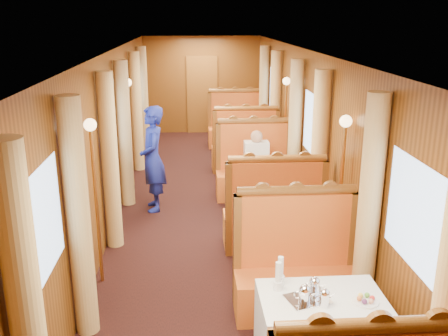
{
  "coord_description": "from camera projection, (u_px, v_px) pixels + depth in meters",
  "views": [
    {
      "loc": [
        -0.32,
        -7.09,
        3.01
      ],
      "look_at": [
        0.11,
        -0.73,
        1.05
      ],
      "focal_mm": 40.0,
      "sensor_mm": 36.0,
      "label": 1
    }
  ],
  "objects": [
    {
      "name": "floor",
      "position": [
        213.0,
        219.0,
        7.66
      ],
      "size": [
        3.0,
        12.0,
        0.01
      ],
      "primitive_type": null,
      "color": "black",
      "rests_on": "ground"
    },
    {
      "name": "ceiling",
      "position": [
        212.0,
        53.0,
        6.93
      ],
      "size": [
        3.0,
        12.0,
        0.01
      ],
      "primitive_type": null,
      "rotation": [
        3.14,
        0.0,
        0.0
      ],
      "color": "silver",
      "rests_on": "wall_left"
    },
    {
      "name": "wall_far",
      "position": [
        202.0,
        85.0,
        13.02
      ],
      "size": [
        3.0,
        0.01,
        2.5
      ],
      "primitive_type": null,
      "rotation": [
        1.57,
        0.0,
        0.0
      ],
      "color": "brown",
      "rests_on": "floor"
    },
    {
      "name": "wall_left",
      "position": [
        109.0,
        142.0,
        7.2
      ],
      "size": [
        0.01,
        12.0,
        2.5
      ],
      "primitive_type": null,
      "rotation": [
        1.57,
        0.0,
        1.57
      ],
      "color": "brown",
      "rests_on": "floor"
    },
    {
      "name": "wall_right",
      "position": [
        314.0,
        139.0,
        7.39
      ],
      "size": [
        0.01,
        12.0,
        2.5
      ],
      "primitive_type": null,
      "rotation": [
        1.57,
        0.0,
        -1.57
      ],
      "color": "brown",
      "rests_on": "floor"
    },
    {
      "name": "doorway_far",
      "position": [
        202.0,
        95.0,
        13.06
      ],
      "size": [
        0.8,
        0.04,
        2.0
      ],
      "primitive_type": "cube",
      "color": "brown",
      "rests_on": "floor"
    },
    {
      "name": "banquette_near_aft",
      "position": [
        296.0,
        273.0,
        5.22
      ],
      "size": [
        1.3,
        0.55,
        1.34
      ],
      "color": "#BB3514",
      "rests_on": "floor"
    },
    {
      "name": "table_mid",
      "position": [
        262.0,
        195.0,
        7.6
      ],
      "size": [
        1.05,
        0.72,
        0.75
      ],
      "primitive_type": "cube",
      "color": "white",
      "rests_on": "floor"
    },
    {
      "name": "banquette_mid_fwd",
      "position": [
        273.0,
        218.0,
        6.62
      ],
      "size": [
        1.3,
        0.55,
        1.34
      ],
      "color": "#BB3514",
      "rests_on": "floor"
    },
    {
      "name": "banquette_mid_aft",
      "position": [
        254.0,
        172.0,
        8.55
      ],
      "size": [
        1.3,
        0.55,
        1.34
      ],
      "color": "#BB3514",
      "rests_on": "floor"
    },
    {
      "name": "table_far",
      "position": [
        240.0,
        140.0,
        10.94
      ],
      "size": [
        1.05,
        0.72,
        0.75
      ],
      "primitive_type": "cube",
      "color": "white",
      "rests_on": "floor"
    },
    {
      "name": "banquette_far_fwd",
      "position": [
        245.0,
        150.0,
        9.96
      ],
      "size": [
        1.3,
        0.55,
        1.34
      ],
      "color": "#BB3514",
      "rests_on": "floor"
    },
    {
      "name": "banquette_far_aft",
      "position": [
        236.0,
        128.0,
        11.89
      ],
      "size": [
        1.3,
        0.55,
        1.34
      ],
      "color": "#BB3514",
      "rests_on": "floor"
    },
    {
      "name": "tea_tray",
      "position": [
        307.0,
        299.0,
        4.13
      ],
      "size": [
        0.4,
        0.35,
        0.01
      ],
      "primitive_type": "cube",
      "rotation": [
        0.0,
        0.0,
        0.3
      ],
      "color": "silver",
      "rests_on": "table_near"
    },
    {
      "name": "teapot_left",
      "position": [
        304.0,
        297.0,
        4.06
      ],
      "size": [
        0.18,
        0.15,
        0.13
      ],
      "primitive_type": null,
      "rotation": [
        0.0,
        0.0,
        -0.19
      ],
      "color": "silver",
      "rests_on": "tea_tray"
    },
    {
      "name": "teapot_right",
      "position": [
        324.0,
        300.0,
        4.03
      ],
      "size": [
        0.16,
        0.13,
        0.12
      ],
      "primitive_type": null,
      "rotation": [
        0.0,
        0.0,
        0.18
      ],
      "color": "silver",
      "rests_on": "tea_tray"
    },
    {
      "name": "teapot_back",
      "position": [
        314.0,
        288.0,
        4.19
      ],
      "size": [
        0.17,
        0.14,
        0.12
      ],
      "primitive_type": null,
      "rotation": [
        0.0,
        0.0,
        -0.21
      ],
      "color": "silver",
      "rests_on": "tea_tray"
    },
    {
      "name": "fruit_plate",
      "position": [
        366.0,
        300.0,
        4.09
      ],
      "size": [
        0.22,
        0.22,
        0.05
      ],
      "rotation": [
        0.0,
        0.0,
        0.39
      ],
      "color": "white",
      "rests_on": "table_near"
    },
    {
      "name": "cup_inboard",
      "position": [
        278.0,
        279.0,
        4.25
      ],
      "size": [
        0.08,
        0.08,
        0.26
      ],
      "rotation": [
        0.0,
        0.0,
        -0.31
      ],
      "color": "white",
      "rests_on": "table_near"
    },
    {
      "name": "cup_outboard",
      "position": [
        280.0,
        274.0,
        4.34
      ],
      "size": [
        0.08,
        0.08,
        0.26
      ],
      "rotation": [
        0.0,
        0.0,
        -0.1
      ],
      "color": "white",
      "rests_on": "table_near"
    },
    {
      "name": "rose_vase_mid",
      "position": [
        266.0,
        160.0,
        7.45
      ],
      "size": [
        0.06,
        0.06,
        0.36
      ],
      "rotation": [
        0.0,
        0.0,
        -0.17
      ],
      "color": "silver",
      "rests_on": "table_mid"
    },
    {
      "name": "rose_vase_far",
      "position": [
        241.0,
        116.0,
        10.77
      ],
      "size": [
        0.06,
        0.06,
        0.36
      ],
      "rotation": [
        0.0,
        0.0,
        -0.12
      ],
      "color": "silver",
      "rests_on": "table_far"
    },
    {
      "name": "window_left_near",
      "position": [
        40.0,
        229.0,
        3.8
      ],
      "size": [
        0.01,
        1.2,
        0.9
      ],
      "primitive_type": null,
      "rotation": [
        1.57,
        0.0,
        1.57
      ],
      "color": "#8EADD6",
      "rests_on": "wall_left"
    },
    {
      "name": "curtain_left_near_a",
      "position": [
        27.0,
        319.0,
        3.15
      ],
      "size": [
        0.22,
        0.22,
        2.35
      ],
      "primitive_type": "cylinder",
      "color": "#DFB972",
      "rests_on": "floor"
    },
    {
      "name": "curtain_left_near_b",
      "position": [
        79.0,
        221.0,
        4.63
      ],
      "size": [
        0.22,
        0.22,
        2.35
      ],
      "primitive_type": "cylinder",
      "color": "#DFB972",
      "rests_on": "floor"
    },
    {
      "name": "window_right_near",
      "position": [
        418.0,
        218.0,
        4.0
      ],
      "size": [
        0.01,
        1.2,
        0.9
      ],
      "primitive_type": null,
      "rotation": [
        1.57,
        0.0,
        -1.57
      ],
      "color": "#8EADD6",
      "rests_on": "wall_right"
    },
    {
      "name": "curtain_right_near_b",
      "position": [
        369.0,
        213.0,
        4.81
      ],
      "size": [
        0.22,
        0.22,
        2.35
      ],
      "primitive_type": "cylinder",
      "color": "#DFB972",
      "rests_on": "floor"
    },
    {
      "name": "window_left_mid",
      "position": [
        109.0,
        129.0,
        7.14
      ],
      "size": [
        0.01,
        1.2,
        0.9
      ],
      "primitive_type": null,
      "rotation": [
        1.57,
        0.0,
        1.57
      ],
      "color": "#8EADD6",
      "rests_on": "wall_left"
    },
    {
      "name": "curtain_left_mid_a",
      "position": [
        110.0,
        162.0,
        6.48
      ],
      "size": [
        0.22,
        0.22,
        2.35
      ],
      "primitive_type": "cylinder",
      "color": "#DFB972",
      "rests_on": "floor"
    },
    {
      "name": "curtain_left_mid_b",
      "position": [
        125.0,
        135.0,
        7.97
      ],
      "size": [
        0.22,
        0.22,
        2.35
      ],
      "primitive_type": "cylinder",
      "color": "#DFB972",
      "rests_on": "floor"
    },
    {
      "name": "window_right_mid",
      "position": [
        314.0,
        126.0,
        7.33
      ],
      "size": [
        0.01,
        1.2,
        0.9
      ],
      "primitive_type": null,
      "rotation": [
        1.57,
        0.0,
        -1.57
      ],
      "color": "#8EADD6",
      "rests_on": "wall_right"
    },
    {
      "name": "curtain_right_mid_a",
      "position": [
        319.0,
        158.0,
        6.66
      ],
      "size": [
        0.22,
        0.22,
        2.35
      ],
      "primitive_type": "cylinder",
      "color": "#DFB972",
      "rests_on": "floor"
    },
    {
      "name": "curtain_right_mid_b",
      "position": [
        295.0,
        132.0,
        8.15
      ],
      "size": [
        0.22,
        0.22,
        2.35
      ],
      "primitive_type": "cylinder",
      "color": "#DFB972",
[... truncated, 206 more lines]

